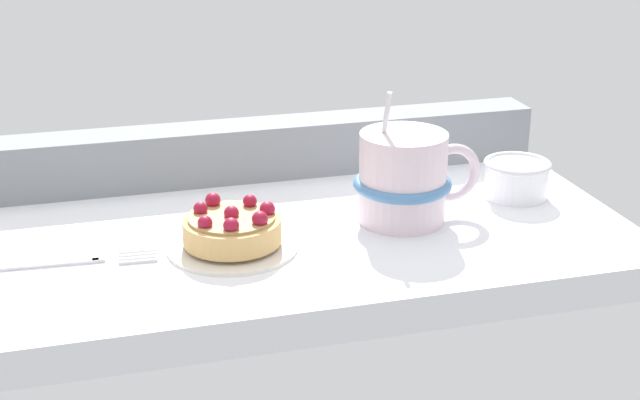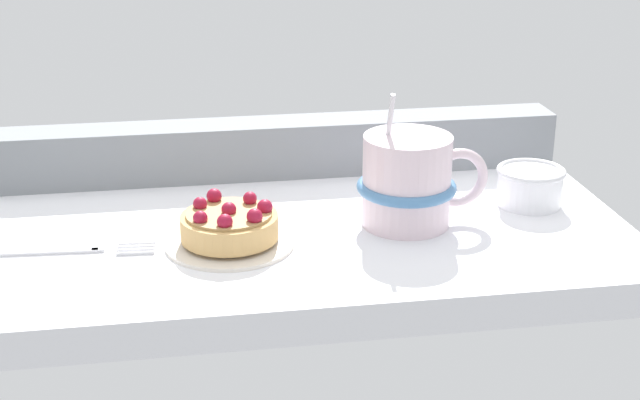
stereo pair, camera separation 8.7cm
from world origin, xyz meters
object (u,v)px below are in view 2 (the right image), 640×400
raspberry_tart (230,224)px  coffee_mug (409,181)px  dessert_plate (230,241)px  sugar_bowl (530,185)px  dessert_fork (65,250)px

raspberry_tart → coffee_mug: bearing=7.5°
dessert_plate → raspberry_tart: bearing=-17.2°
sugar_bowl → dessert_plate: bearing=-170.4°
dessert_plate → coffee_mug: bearing=7.5°
raspberry_tart → sugar_bowl: 32.24cm
dessert_plate → dessert_fork: 15.33cm
dessert_fork → coffee_mug: bearing=3.0°
dessert_fork → dessert_plate: bearing=-2.2°
raspberry_tart → coffee_mug: size_ratio=0.68×
coffee_mug → sugar_bowl: size_ratio=1.88×
dessert_plate → sugar_bowl: size_ratio=1.71×
dessert_plate → sugar_bowl: 32.31cm
dessert_plate → coffee_mug: size_ratio=0.91×
dessert_plate → coffee_mug: (17.90, 2.34, 4.16)cm
dessert_plate → raspberry_tart: (0.02, -0.01, 1.81)cm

